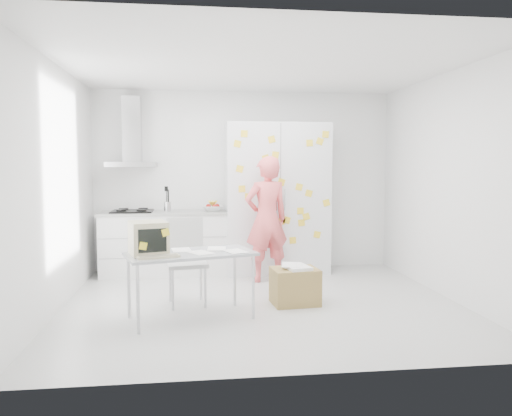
{
  "coord_description": "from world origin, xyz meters",
  "views": [
    {
      "loc": [
        -0.76,
        -5.6,
        1.6
      ],
      "look_at": [
        0.01,
        0.61,
        1.05
      ],
      "focal_mm": 35.0,
      "sensor_mm": 36.0,
      "label": 1
    }
  ],
  "objects": [
    {
      "name": "walls",
      "position": [
        0.0,
        0.72,
        1.35
      ],
      "size": [
        4.52,
        4.01,
        2.7
      ],
      "color": "white",
      "rests_on": "ground"
    },
    {
      "name": "floor",
      "position": [
        0.0,
        0.0,
        -0.01
      ],
      "size": [
        4.5,
        4.0,
        0.02
      ],
      "primitive_type": "cube",
      "color": "silver",
      "rests_on": "ground"
    },
    {
      "name": "person",
      "position": [
        0.21,
        1.1,
        0.86
      ],
      "size": [
        0.71,
        0.56,
        1.71
      ],
      "primitive_type": "imported",
      "rotation": [
        0.0,
        0.0,
        3.42
      ],
      "color": "#FE6265",
      "rests_on": "ground"
    },
    {
      "name": "desk",
      "position": [
        -1.07,
        -0.52,
        0.78
      ],
      "size": [
        1.42,
        0.98,
        1.03
      ],
      "rotation": [
        0.0,
        0.0,
        0.28
      ],
      "color": "#ABB0B6",
      "rests_on": "ground"
    },
    {
      "name": "range_hood",
      "position": [
        -1.65,
        1.84,
        1.96
      ],
      "size": [
        0.7,
        0.48,
        1.01
      ],
      "color": "silver",
      "rests_on": "walls"
    },
    {
      "name": "cardboard_box",
      "position": [
        0.37,
        -0.08,
        0.21
      ],
      "size": [
        0.55,
        0.46,
        0.45
      ],
      "rotation": [
        0.0,
        0.0,
        0.09
      ],
      "color": "olive",
      "rests_on": "ground"
    },
    {
      "name": "tall_cabinet",
      "position": [
        0.45,
        1.67,
        1.1
      ],
      "size": [
        1.5,
        0.68,
        2.2
      ],
      "color": "silver",
      "rests_on": "ground"
    },
    {
      "name": "counter_run",
      "position": [
        -1.2,
        1.7,
        0.47
      ],
      "size": [
        1.84,
        0.63,
        1.28
      ],
      "color": "white",
      "rests_on": "ground"
    },
    {
      "name": "ceiling",
      "position": [
        0.0,
        0.0,
        2.7
      ],
      "size": [
        4.5,
        4.0,
        0.02
      ],
      "primitive_type": "cube",
      "color": "white",
      "rests_on": "walls"
    },
    {
      "name": "chair",
      "position": [
        -0.86,
        0.11,
        0.56
      ],
      "size": [
        0.49,
        0.49,
        0.98
      ],
      "rotation": [
        0.0,
        0.0,
        0.12
      ],
      "color": "silver",
      "rests_on": "ground"
    }
  ]
}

